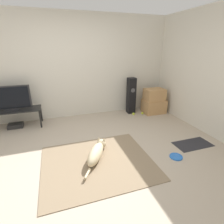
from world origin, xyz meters
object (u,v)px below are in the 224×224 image
dog (97,152)px  game_console (16,126)px  tennis_ball_by_boxes (133,114)px  tennis_ball_near_speaker (142,113)px  cardboard_box_upper (154,95)px  tv_stand (13,112)px  frisbee (176,157)px  floor_speaker (131,96)px  cardboard_box_lower (154,106)px  tv (10,99)px

dog → game_console: 2.32m
tennis_ball_by_boxes → game_console: size_ratio=0.21×
tennis_ball_near_speaker → game_console: game_console is taller
dog → cardboard_box_upper: (2.04, 1.62, 0.41)m
tv_stand → tennis_ball_near_speaker: size_ratio=18.16×
frisbee → floor_speaker: (0.15, 2.23, 0.48)m
floor_speaker → cardboard_box_lower: bearing=-19.1°
tennis_ball_by_boxes → frisbee: bearing=-94.1°
tv → game_console: bearing=-76.3°
cardboard_box_upper → dog: bearing=-141.7°
cardboard_box_upper → game_console: size_ratio=1.65×
tv → tennis_ball_by_boxes: size_ratio=12.89×
tv_stand → game_console: tv_stand is taller
floor_speaker → tennis_ball_by_boxes: bearing=-91.6°
tv → cardboard_box_upper: bearing=-2.6°
cardboard_box_upper → game_console: 3.59m
dog → floor_speaker: size_ratio=0.86×
dog → cardboard_box_upper: 2.64m
tv → tennis_ball_near_speaker: 3.27m
cardboard_box_lower → floor_speaker: size_ratio=0.61×
cardboard_box_upper → tennis_ball_near_speaker: cardboard_box_upper is taller
game_console → tv_stand: bearing=107.5°
cardboard_box_lower → tv: tv is taller
dog → tennis_ball_near_speaker: dog is taller
frisbee → tennis_ball_near_speaker: bearing=78.6°
cardboard_box_upper → tv_stand: cardboard_box_upper is taller
dog → tv_stand: (-1.51, 1.77, 0.26)m
cardboard_box_lower → tv_stand: (-3.56, 0.16, 0.20)m
floor_speaker → tv: floor_speaker is taller
dog → cardboard_box_upper: cardboard_box_upper is taller
cardboard_box_upper → tv_stand: bearing=177.5°
floor_speaker → game_console: size_ratio=3.08×
tennis_ball_near_speaker → cardboard_box_upper: bearing=5.8°
floor_speaker → tennis_ball_near_speaker: floor_speaker is taller
frisbee → cardboard_box_upper: (0.76, 2.02, 0.51)m
tennis_ball_by_boxes → tennis_ball_near_speaker: size_ratio=1.00×
cardboard_box_upper → tv: tv is taller
dog → tennis_ball_near_speaker: bearing=43.1°
cardboard_box_lower → tennis_ball_near_speaker: 0.40m
tennis_ball_by_boxes → tennis_ball_near_speaker: bearing=-8.0°
cardboard_box_upper → tennis_ball_by_boxes: (-0.61, -0.00, -0.49)m
cardboard_box_upper → tv: bearing=177.4°
cardboard_box_upper → tv: (-3.56, 0.16, 0.17)m
cardboard_box_lower → cardboard_box_upper: bearing=163.8°
tennis_ball_near_speaker → frisbee: bearing=-101.4°
dog → tennis_ball_by_boxes: 2.16m
tennis_ball_by_boxes → tennis_ball_near_speaker: 0.26m
dog → cardboard_box_lower: (2.05, 1.61, 0.06)m
tennis_ball_near_speaker → tv_stand: bearing=176.5°
tv_stand → game_console: bearing=-72.5°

